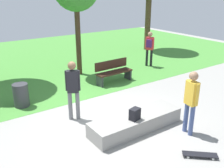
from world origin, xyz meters
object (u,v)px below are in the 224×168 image
Objects in this scene: skateboard_by_ledge at (200,155)px; trash_bin at (21,95)px; backpack_on_ledge at (135,114)px; park_bench_far_right at (113,71)px; concrete_ledge at (136,122)px; pedestrian_with_backpack at (150,46)px; skater_performing_trick at (191,98)px; skater_watching at (73,86)px.

skateboard_by_ledge is 0.93× the size of trash_bin.
backpack_on_ledge is 1.87m from skateboard_by_ledge.
park_bench_far_right is at bearing -130.82° from backpack_on_ledge.
concrete_ledge reaches higher than skateboard_by_ledge.
concrete_ledge is 3.95m from trash_bin.
pedestrian_with_backpack is at bearing 17.84° from park_bench_far_right.
skateboard_by_ledge is (0.41, -1.85, -0.14)m from concrete_ledge.
park_bench_far_right is (0.66, 4.45, -0.55)m from skater_performing_trick.
skateboard_by_ledge is at bearing -77.65° from concrete_ledge.
skateboard_by_ledge is (1.54, -3.35, -0.99)m from skater_watching.
skater_watching is 2.29× the size of trash_bin.
pedestrian_with_backpack is (2.80, 0.90, 0.55)m from park_bench_far_right.
trash_bin is (-2.16, 3.31, 0.18)m from concrete_ledge.
concrete_ledge is 1.56× the size of skater_performing_trick.
skater_watching reaches higher than skateboard_by_ledge.
skater_performing_trick is at bearing -53.34° from trash_bin.
trash_bin is (-3.84, -0.17, -0.09)m from park_bench_far_right.
park_bench_far_right is 3.84m from trash_bin.
backpack_on_ledge is at bearing -135.74° from pedestrian_with_backpack.
skater_watching reaches higher than skater_performing_trick.
skater_performing_trick is at bearing -43.44° from concrete_ledge.
skateboard_by_ledge is 7.50m from pedestrian_with_backpack.
skateboard_by_ledge is 5.77m from trash_bin.
skater_performing_trick reaches higher than concrete_ledge.
skater_performing_trick is 1.45m from skateboard_by_ledge.
park_bench_far_right is 0.95× the size of pedestrian_with_backpack.
pedestrian_with_backpack reaches higher than backpack_on_ledge.
pedestrian_with_backpack is at bearing 56.87° from skateboard_by_ledge.
concrete_ledge is 3.87m from park_bench_far_right.
trash_bin is at bearing -177.44° from park_bench_far_right.
backpack_on_ledge is at bearing -138.99° from concrete_ledge.
concrete_ledge is at bearing 136.56° from skater_performing_trick.
park_bench_far_right is at bearing 64.26° from concrete_ledge.
trash_bin is 0.46× the size of pedestrian_with_backpack.
skater_performing_trick is 1.08× the size of park_bench_far_right.
backpack_on_ledge is at bearing -117.06° from park_bench_far_right.
skater_performing_trick reaches higher than skateboard_by_ledge.
skateboard_by_ledge is at bearing -123.13° from pedestrian_with_backpack.
backpack_on_ledge is 0.19× the size of pedestrian_with_backpack.
concrete_ledge is at bearing -115.74° from park_bench_far_right.
skater_watching is at bearing 131.15° from skater_performing_trick.
concrete_ledge is 1.69× the size of park_bench_far_right.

